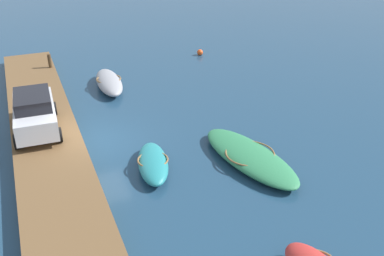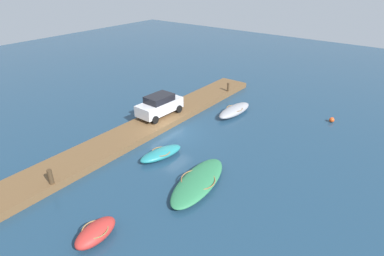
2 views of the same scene
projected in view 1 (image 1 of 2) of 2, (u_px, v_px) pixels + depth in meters
ground_plane at (96, 144)px, 19.49m from camera, size 84.00×84.00×0.00m
dock_platform at (49, 147)px, 18.70m from camera, size 25.95×2.89×0.49m
motorboat_green at (250, 156)px, 17.97m from camera, size 5.73×2.87×0.56m
rowboat_teal at (153, 163)px, 17.48m from camera, size 3.40×1.87×0.60m
rowboat_grey at (109, 82)px, 25.04m from camera, size 4.20×1.57×0.74m
mooring_post_west at (50, 61)px, 26.72m from camera, size 0.21×0.21×0.84m
parked_car at (35, 112)px, 19.16m from camera, size 4.08×2.06×1.76m
marker_buoy at (200, 52)px, 30.47m from camera, size 0.42×0.42×0.42m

